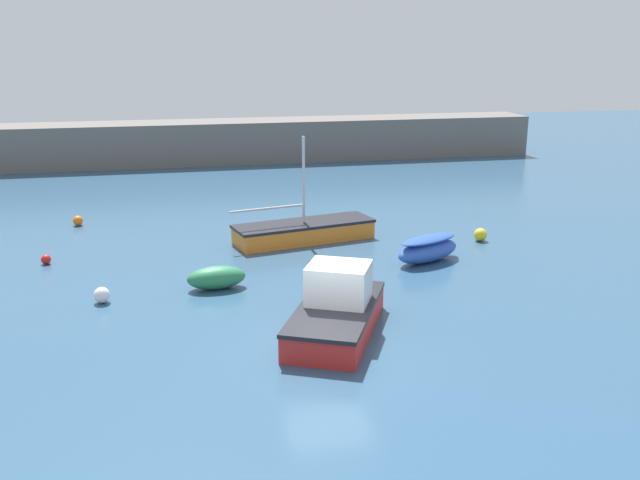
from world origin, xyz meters
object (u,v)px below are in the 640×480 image
at_px(mooring_buoy_yellow, 480,235).
at_px(rowboat_with_red_cover, 428,249).
at_px(motorboat_grey_hull, 337,310).
at_px(mooring_buoy_red, 46,259).
at_px(sailboat_twin_hulled, 304,231).
at_px(dinghy_near_pier, 216,278).
at_px(mooring_buoy_white, 102,295).
at_px(mooring_buoy_orange, 78,221).

bearing_deg(mooring_buoy_yellow, rowboat_with_red_cover, -145.29).
relative_size(motorboat_grey_hull, mooring_buoy_red, 14.20).
bearing_deg(sailboat_twin_hulled, mooring_buoy_red, 173.52).
height_order(dinghy_near_pier, mooring_buoy_white, dinghy_near_pier).
height_order(sailboat_twin_hulled, mooring_buoy_red, sailboat_twin_hulled).
bearing_deg(dinghy_near_pier, mooring_buoy_orange, -65.89).
distance_m(dinghy_near_pier, sailboat_twin_hulled, 6.76).
distance_m(motorboat_grey_hull, mooring_buoy_red, 12.91).
height_order(mooring_buoy_yellow, mooring_buoy_orange, mooring_buoy_yellow).
bearing_deg(mooring_buoy_white, rowboat_with_red_cover, 9.28).
height_order(motorboat_grey_hull, mooring_buoy_orange, motorboat_grey_hull).
relative_size(sailboat_twin_hulled, motorboat_grey_hull, 1.20).
distance_m(mooring_buoy_orange, mooring_buoy_white, 10.92).
distance_m(mooring_buoy_yellow, mooring_buoy_white, 15.92).
xyz_separation_m(sailboat_twin_hulled, mooring_buoy_white, (-7.95, -5.93, -0.16)).
distance_m(motorboat_grey_hull, mooring_buoy_yellow, 11.79).
xyz_separation_m(sailboat_twin_hulled, mooring_buoy_orange, (-9.77, 4.84, -0.20)).
xyz_separation_m(sailboat_twin_hulled, motorboat_grey_hull, (-1.00, -9.96, 0.27)).
height_order(sailboat_twin_hulled, mooring_buoy_white, sailboat_twin_hulled).
bearing_deg(mooring_buoy_orange, mooring_buoy_red, -95.75).
xyz_separation_m(motorboat_grey_hull, mooring_buoy_red, (-9.36, 8.87, -0.51)).
relative_size(rowboat_with_red_cover, motorboat_grey_hull, 0.60).
relative_size(mooring_buoy_red, mooring_buoy_yellow, 0.67).
bearing_deg(motorboat_grey_hull, mooring_buoy_yellow, 160.52).
relative_size(rowboat_with_red_cover, mooring_buoy_yellow, 5.71).
bearing_deg(rowboat_with_red_cover, mooring_buoy_red, -36.52).
distance_m(sailboat_twin_hulled, mooring_buoy_white, 9.92).
relative_size(dinghy_near_pier, mooring_buoy_red, 5.62).
height_order(motorboat_grey_hull, mooring_buoy_white, motorboat_grey_hull).
height_order(dinghy_near_pier, mooring_buoy_orange, dinghy_near_pier).
bearing_deg(mooring_buoy_white, motorboat_grey_hull, -30.12).
distance_m(sailboat_twin_hulled, mooring_buoy_orange, 10.90).
xyz_separation_m(mooring_buoy_yellow, mooring_buoy_orange, (-17.16, 6.53, -0.05)).
distance_m(dinghy_near_pier, mooring_buoy_orange, 11.61).
relative_size(dinghy_near_pier, mooring_buoy_yellow, 3.77).
relative_size(dinghy_near_pier, mooring_buoy_orange, 4.57).
xyz_separation_m(dinghy_near_pier, motorboat_grey_hull, (3.16, -4.63, 0.30)).
distance_m(rowboat_with_red_cover, motorboat_grey_hull, 7.91).
relative_size(dinghy_near_pier, motorboat_grey_hull, 0.40).
distance_m(mooring_buoy_red, mooring_buoy_white, 5.40).
relative_size(rowboat_with_red_cover, mooring_buoy_orange, 6.93).
relative_size(mooring_buoy_orange, mooring_buoy_white, 0.86).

